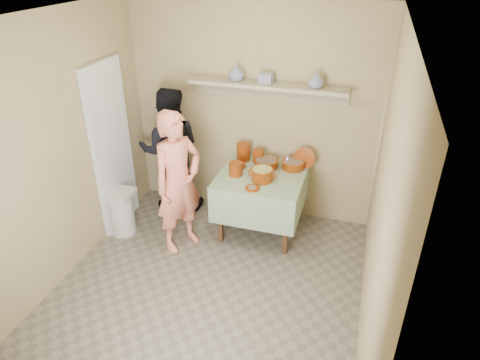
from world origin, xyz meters
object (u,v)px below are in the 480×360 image
(person_cook, at_px, (178,183))
(cazuela_rice, at_px, (262,174))
(serving_table, at_px, (262,183))
(trash_bin, at_px, (121,212))
(person_helper, at_px, (170,150))

(person_cook, bearing_deg, cazuela_rice, -34.72)
(serving_table, bearing_deg, trash_bin, -161.20)
(person_cook, xyz_separation_m, serving_table, (0.79, 0.55, -0.17))
(serving_table, distance_m, trash_bin, 1.70)
(serving_table, xyz_separation_m, trash_bin, (-1.58, -0.54, -0.36))
(person_helper, height_order, serving_table, person_helper)
(person_cook, bearing_deg, serving_table, -26.38)
(person_helper, height_order, cazuela_rice, person_helper)
(cazuela_rice, bearing_deg, person_helper, 165.25)
(person_cook, bearing_deg, trash_bin, 118.17)
(person_helper, relative_size, serving_table, 1.66)
(person_helper, distance_m, serving_table, 1.26)
(person_cook, distance_m, trash_bin, 0.95)
(person_cook, relative_size, serving_table, 1.67)
(person_helper, xyz_separation_m, serving_table, (1.24, -0.20, -0.16))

